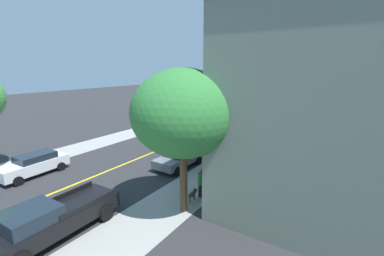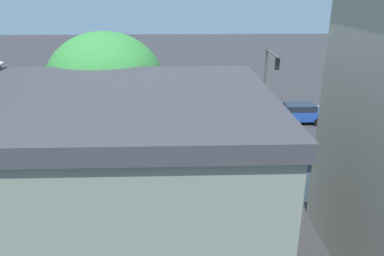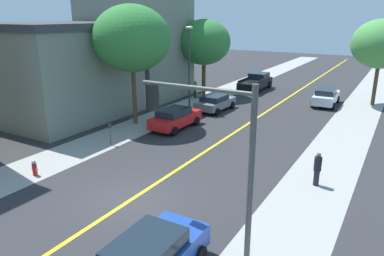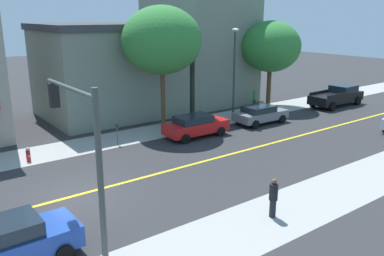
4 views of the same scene
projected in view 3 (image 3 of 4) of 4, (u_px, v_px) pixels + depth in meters
name	position (u px, v px, depth m)	size (l,w,h in m)	color
ground_plane	(131.00, 200.00, 16.53)	(140.00, 140.00, 0.00)	#2D2D30
sidewalk_left	(32.00, 168.00, 19.87)	(3.36, 126.00, 0.01)	#9E9E99
sidewalk_right	(280.00, 246.00, 13.18)	(3.36, 126.00, 0.01)	#9E9E99
road_centerline_stripe	(131.00, 200.00, 16.53)	(0.20, 126.00, 0.00)	yellow
pale_office_building	(62.00, 71.00, 28.94)	(8.89, 10.66, 7.46)	gray
brick_apartment_block	(136.00, 41.00, 36.19)	(9.24, 8.03, 11.00)	gray
street_tree_left_near	(381.00, 44.00, 32.15)	(5.11, 5.11, 7.72)	brown
street_tree_right_corner	(132.00, 39.00, 26.26)	(5.66, 5.66, 8.79)	brown
street_tree_left_far	(204.00, 42.00, 36.41)	(5.28, 5.28, 7.63)	brown
fire_hydrant	(34.00, 168.00, 18.92)	(0.44, 0.24, 0.84)	red
parking_meter	(110.00, 131.00, 23.20)	(0.12, 0.18, 1.41)	#4C4C51
traffic_light_mast	(216.00, 142.00, 11.79)	(4.21, 0.32, 6.10)	#474C47
street_lamp	(189.00, 60.00, 30.81)	(0.70, 0.36, 7.12)	#38383D
red_sedan_left_curb	(175.00, 118.00, 26.65)	(2.11, 4.55, 1.51)	red
white_sedan_right_curb	(326.00, 96.00, 33.53)	(2.12, 4.66, 1.55)	silver
grey_sedan_left_curb	(215.00, 102.00, 31.65)	(2.23, 4.32, 1.39)	slate
black_pickup_truck	(256.00, 82.00, 40.15)	(2.37, 5.95, 1.82)	black
pedestrian_black_shirt	(317.00, 168.00, 17.67)	(0.36, 0.36, 1.70)	black
pedestrian_green_shirt	(195.00, 89.00, 36.25)	(0.34, 0.34, 1.78)	black
small_dog	(200.00, 93.00, 36.86)	(0.34, 0.86, 0.65)	#4C3828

